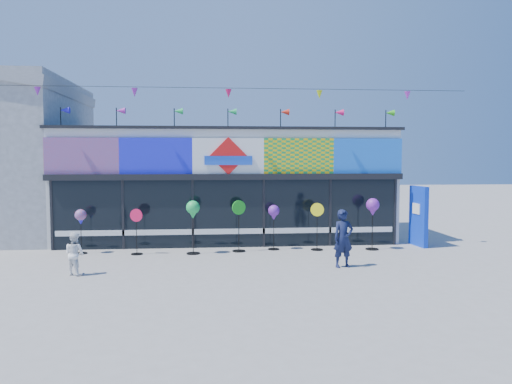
{
  "coord_description": "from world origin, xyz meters",
  "views": [
    {
      "loc": [
        -0.57,
        -13.38,
        3.06
      ],
      "look_at": [
        0.81,
        2.0,
        1.98
      ],
      "focal_mm": 35.0,
      "sensor_mm": 36.0,
      "label": 1
    }
  ],
  "objects": [
    {
      "name": "spinner_2",
      "position": [
        -1.16,
        2.36,
        1.36
      ],
      "size": [
        0.43,
        0.43,
        1.7
      ],
      "color": "black",
      "rests_on": "ground"
    },
    {
      "name": "spinner_1",
      "position": [
        -2.92,
        2.42,
        0.76
      ],
      "size": [
        0.4,
        0.37,
        1.44
      ],
      "color": "black",
      "rests_on": "ground"
    },
    {
      "name": "spinner_4",
      "position": [
        1.48,
        2.87,
        1.19
      ],
      "size": [
        0.38,
        0.38,
        1.49
      ],
      "color": "black",
      "rests_on": "ground"
    },
    {
      "name": "kite_shop",
      "position": [
        0.0,
        5.94,
        2.05
      ],
      "size": [
        16.0,
        5.7,
        5.31
      ],
      "color": "silver",
      "rests_on": "ground"
    },
    {
      "name": "adult_man",
      "position": [
        3.07,
        0.06,
        0.81
      ],
      "size": [
        0.66,
        0.5,
        1.61
      ],
      "primitive_type": "imported",
      "rotation": [
        0.0,
        0.0,
        0.21
      ],
      "color": "#12193B",
      "rests_on": "ground"
    },
    {
      "name": "child",
      "position": [
        -4.13,
        -0.22,
        0.56
      ],
      "size": [
        0.63,
        0.54,
        1.12
      ],
      "primitive_type": "imported",
      "rotation": [
        0.0,
        0.0,
        2.63
      ],
      "color": "white",
      "rests_on": "ground"
    },
    {
      "name": "spinner_3",
      "position": [
        0.31,
        2.63,
        0.88
      ],
      "size": [
        0.45,
        0.43,
        1.67
      ],
      "color": "black",
      "rests_on": "ground"
    },
    {
      "name": "blue_sign",
      "position": [
        6.53,
        3.11,
        1.04
      ],
      "size": [
        0.27,
        1.04,
        2.07
      ],
      "rotation": [
        0.0,
        0.0,
        0.11
      ],
      "color": "#0D36D1",
      "rests_on": "ground"
    },
    {
      "name": "spinner_5",
      "position": [
        2.89,
        2.65,
        0.82
      ],
      "size": [
        0.43,
        0.4,
        1.56
      ],
      "color": "black",
      "rests_on": "ground"
    },
    {
      "name": "spinner_0",
      "position": [
        -4.7,
        2.71,
        1.13
      ],
      "size": [
        0.36,
        0.36,
        1.42
      ],
      "color": "black",
      "rests_on": "ground"
    },
    {
      "name": "ground",
      "position": [
        0.0,
        0.0,
        0.0
      ],
      "size": [
        80.0,
        80.0,
        0.0
      ],
      "primitive_type": "plane",
      "color": "gray",
      "rests_on": "ground"
    },
    {
      "name": "spinner_6",
      "position": [
        4.73,
        2.57,
        1.37
      ],
      "size": [
        0.43,
        0.43,
        1.71
      ],
      "color": "black",
      "rests_on": "ground"
    }
  ]
}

